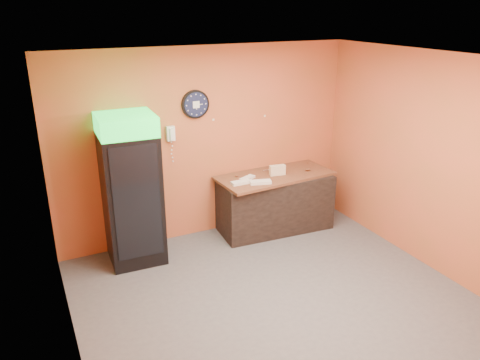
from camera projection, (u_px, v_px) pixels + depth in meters
floor at (273, 297)px, 5.66m from camera, size 4.50×4.50×0.00m
back_wall at (207, 144)px, 6.84m from camera, size 4.50×0.02×2.80m
left_wall at (61, 230)px, 4.24m from camera, size 0.02×4.00×2.80m
right_wall at (426, 161)px, 6.08m from camera, size 0.02×4.00×2.80m
ceiling at (280, 59)px, 4.67m from camera, size 4.50×4.00×0.02m
beverage_cooler at (132, 193)px, 6.15m from camera, size 0.74×0.75×2.03m
prep_counter at (274, 203)px, 7.25m from camera, size 1.76×0.87×0.86m
wall_clock at (195, 104)px, 6.53m from camera, size 0.40×0.06×0.40m
wall_phone at (171, 134)px, 6.48m from camera, size 0.11×0.10×0.21m
butcher_paper at (275, 176)px, 7.09m from camera, size 1.82×0.91×0.04m
sub_roll_stack at (277, 170)px, 7.03m from camera, size 0.25×0.12×0.15m
wrapped_sandwich_left at (241, 182)px, 6.71m from camera, size 0.29×0.12×0.04m
wrapped_sandwich_mid at (260, 182)px, 6.72m from camera, size 0.33×0.20×0.04m
wrapped_sandwich_right at (247, 178)px, 6.87m from camera, size 0.28×0.20×0.04m
kitchen_tool at (272, 168)px, 7.26m from camera, size 0.06×0.06×0.06m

